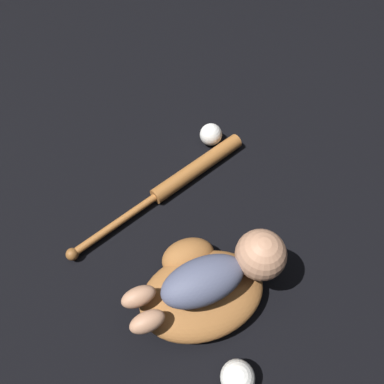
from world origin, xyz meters
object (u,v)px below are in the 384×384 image
baby_figure (223,272)px  baseball_glove (200,288)px  baseball_bat (183,178)px  baseball_spare (238,378)px  baseball (211,135)px

baby_figure → baseball_glove: bearing=172.7°
baseball_glove → baseball_bat: size_ratio=0.60×
baseball_spare → baseball_bat: bearing=92.2°
baseball_glove → baseball_bat: (0.02, 0.34, -0.02)m
baseball_bat → baseball_spare: size_ratio=7.35×
baby_figure → baseball: 0.51m
baseball_spare → baseball_glove: bearing=101.2°
baseball_glove → baseball_spare: baseball_glove is taller
baseball_glove → baby_figure: size_ratio=0.86×
baseball → baseball_glove: bearing=-105.5°
baseball_glove → baby_figure: bearing=-7.3°
baseball → baseball_spare: (-0.09, -0.69, 0.00)m
baby_figure → baseball: size_ratio=5.39×
baseball_glove → baseball_bat: baseball_glove is taller
baby_figure → baseball_spare: size_ratio=5.14×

